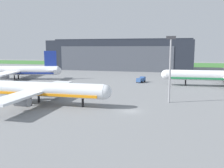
{
  "coord_description": "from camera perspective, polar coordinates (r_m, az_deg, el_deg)",
  "views": [
    {
      "loc": [
        9.24,
        -52.91,
        14.14
      ],
      "look_at": [
        -9.46,
        19.93,
        3.02
      ],
      "focal_mm": 39.0,
      "sensor_mm": 36.0,
      "label": 1
    }
  ],
  "objects": [
    {
      "name": "airliner_far_left",
      "position": [
        120.09,
        -22.3,
        2.91
      ],
      "size": [
        44.57,
        39.21,
        12.94
      ],
      "color": "white",
      "rests_on": "ground_plane"
    },
    {
      "name": "airliner_near_left",
      "position": [
        63.89,
        -16.71,
        -1.27
      ],
      "size": [
        37.33,
        32.63,
        11.96
      ],
      "color": "silver",
      "rests_on": "ground_plane"
    },
    {
      "name": "ground_plane",
      "position": [
        55.54,
        4.37,
        -6.36
      ],
      "size": [
        440.0,
        440.0,
        0.0
      ],
      "primitive_type": "plane",
      "color": "slate"
    },
    {
      "name": "maintenance_hangar",
      "position": [
        166.48,
        2.0,
        6.88
      ],
      "size": [
        93.06,
        34.64,
        20.32
      ],
      "color": "#232833",
      "rests_on": "ground_plane"
    },
    {
      "name": "grass_field_strip",
      "position": [
        219.39,
        11.99,
        4.54
      ],
      "size": [
        440.0,
        56.0,
        0.08
      ],
      "primitive_type": "cube",
      "color": "#3C7633",
      "rests_on": "ground_plane"
    },
    {
      "name": "pushback_tractor",
      "position": [
        101.62,
        6.82,
        1.04
      ],
      "size": [
        3.56,
        5.18,
        2.3
      ],
      "color": "#335693",
      "rests_on": "ground_plane"
    },
    {
      "name": "apron_light_mast",
      "position": [
        64.23,
        13.49,
        4.65
      ],
      "size": [
        2.4,
        0.5,
        17.17
      ],
      "color": "#99999E",
      "rests_on": "ground_plane"
    }
  ]
}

